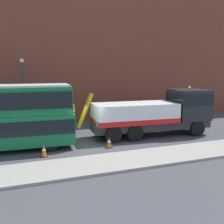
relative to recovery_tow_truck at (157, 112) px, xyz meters
The scene contains 7 objects.
ground_plane 6.02m from the recovery_tow_truck, behind, with size 120.00×120.00×0.00m, color #424247.
near_kerb 7.57m from the recovery_tow_truck, 141.12° to the right, with size 60.00×2.80×0.15m, color gray.
building_facade 11.55m from the recovery_tow_truck, 126.43° to the left, with size 60.00×1.50×16.00m.
recovery_tow_truck is the anchor object (origin of this frame).
traffic_cone_near_bus 9.01m from the recovery_tow_truck, 166.02° to the right, with size 0.36×0.36×0.72m.
traffic_cone_midway 5.05m from the recovery_tow_truck, 158.11° to the right, with size 0.36×0.36×0.72m.
street_lamp 10.93m from the recovery_tow_truck, 148.82° to the left, with size 0.36×0.36×5.83m.
Camera 1 is at (-4.51, -17.15, 5.10)m, focal length 43.32 mm.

